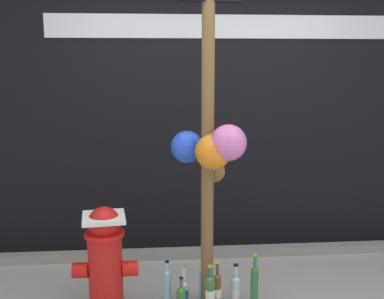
# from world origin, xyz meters

# --- Properties ---
(building_wall) EXTENTS (10.00, 0.21, 3.87)m
(building_wall) POSITION_xyz_m (0.00, 1.66, 1.94)
(building_wall) COLOR black
(building_wall) RESTS_ON ground_plane
(curb_strip) EXTENTS (8.00, 0.12, 0.08)m
(curb_strip) POSITION_xyz_m (0.00, 1.30, 0.04)
(curb_strip) COLOR gray
(curb_strip) RESTS_ON ground_plane
(memorial_post) EXTENTS (0.52, 0.56, 2.62)m
(memorial_post) POSITION_xyz_m (-0.11, 0.41, 1.39)
(memorial_post) COLOR brown
(memorial_post) RESTS_ON ground_plane
(fire_hydrant) EXTENTS (0.49, 0.34, 0.81)m
(fire_hydrant) POSITION_xyz_m (-0.89, 0.39, 0.42)
(fire_hydrant) COLOR red
(fire_hydrant) RESTS_ON ground_plane
(bottle_0) EXTENTS (0.07, 0.07, 0.32)m
(bottle_0) POSITION_xyz_m (-0.31, 0.39, 0.12)
(bottle_0) COLOR silver
(bottle_0) RESTS_ON ground_plane
(bottle_1) EXTENTS (0.07, 0.07, 0.38)m
(bottle_1) POSITION_xyz_m (-0.12, 0.26, 0.16)
(bottle_1) COLOR #337038
(bottle_1) RESTS_ON ground_plane
(bottle_2) EXTENTS (0.06, 0.06, 0.37)m
(bottle_2) POSITION_xyz_m (-0.06, 0.35, 0.14)
(bottle_2) COLOR brown
(bottle_2) RESTS_ON ground_plane
(bottle_3) EXTENTS (0.06, 0.06, 0.42)m
(bottle_3) POSITION_xyz_m (0.23, 0.35, 0.17)
(bottle_3) COLOR #337038
(bottle_3) RESTS_ON ground_plane
(bottle_4) EXTENTS (0.08, 0.08, 0.31)m
(bottle_4) POSITION_xyz_m (0.10, 0.43, 0.11)
(bottle_4) COLOR #B2DBEA
(bottle_4) RESTS_ON ground_plane
(bottle_5) EXTENTS (0.07, 0.07, 0.32)m
(bottle_5) POSITION_xyz_m (-0.14, 0.51, 0.13)
(bottle_5) COLOR #93CCE0
(bottle_5) RESTS_ON ground_plane
(bottle_6) EXTENTS (0.07, 0.07, 0.29)m
(bottle_6) POSITION_xyz_m (-0.33, 0.28, 0.11)
(bottle_6) COLOR #337038
(bottle_6) RESTS_ON ground_plane
(bottle_7) EXTENTS (0.06, 0.06, 0.34)m
(bottle_7) POSITION_xyz_m (-0.43, 0.46, 0.15)
(bottle_7) COLOR #93CCE0
(bottle_7) RESTS_ON ground_plane
(litter_0) EXTENTS (0.13, 0.14, 0.01)m
(litter_0) POSITION_xyz_m (-0.14, 0.65, 0.00)
(litter_0) COLOR #8C99B2
(litter_0) RESTS_ON ground_plane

